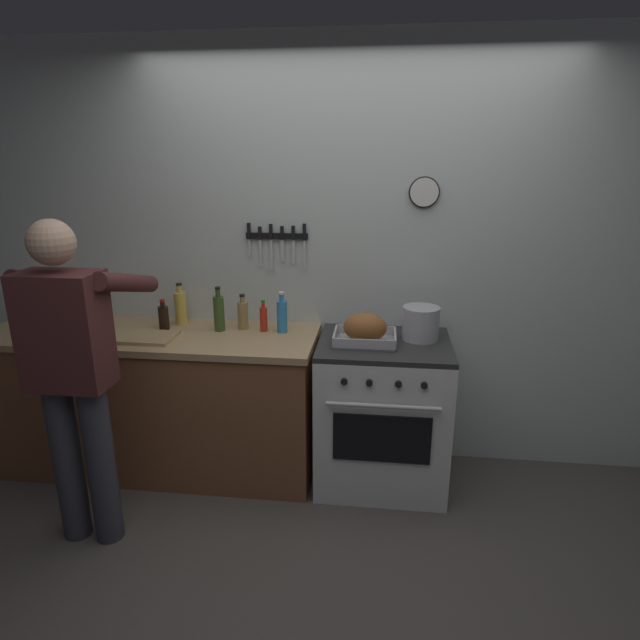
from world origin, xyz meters
TOP-DOWN VIEW (x-y plane):
  - ground_plane at (0.00, 0.00)m, footprint 8.00×8.00m
  - wall_back at (0.00, 1.35)m, footprint 6.00×0.13m
  - counter_block at (-1.20, 0.99)m, footprint 2.03×0.65m
  - stove at (0.22, 0.99)m, footprint 0.76×0.67m
  - person_cook at (-1.28, 0.30)m, footprint 0.51×0.63m
  - roasting_pan at (0.11, 0.95)m, footprint 0.35×0.26m
  - stock_pot at (0.42, 1.06)m, footprint 0.21×0.21m
  - cutting_board at (-1.18, 0.87)m, footprint 0.36×0.24m
  - bottle_olive_oil at (-0.79, 1.08)m, footprint 0.07×0.07m
  - bottle_soy_sauce at (-1.13, 1.06)m, footprint 0.06×0.06m
  - bottle_cooking_oil at (-1.06, 1.17)m, footprint 0.08×0.08m
  - bottle_vinegar at (-0.65, 1.13)m, footprint 0.06×0.06m
  - bottle_hot_sauce at (-0.51, 1.10)m, footprint 0.05×0.05m
  - bottle_dish_soap at (-0.40, 1.09)m, footprint 0.06×0.06m

SIDE VIEW (x-z plane):
  - ground_plane at x=0.00m, z-range 0.00..0.00m
  - stove at x=0.22m, z-range 0.00..0.90m
  - counter_block at x=-1.20m, z-range 0.00..0.90m
  - cutting_board at x=-1.18m, z-range 0.90..0.92m
  - person_cook at x=-1.28m, z-range 0.12..1.78m
  - bottle_soy_sauce at x=-1.13m, z-range 0.88..1.07m
  - bottle_hot_sauce at x=-0.51m, z-range 0.88..1.08m
  - roasting_pan at x=0.11m, z-range 0.89..1.07m
  - bottle_vinegar at x=-0.65m, z-range 0.88..1.10m
  - stock_pot at x=0.42m, z-range 0.90..1.09m
  - bottle_dish_soap at x=-0.40m, z-range 0.88..1.13m
  - bottle_cooking_oil at x=-1.06m, z-range 0.88..1.15m
  - bottle_olive_oil at x=-0.79m, z-range 0.88..1.15m
  - wall_back at x=0.00m, z-range 0.00..2.60m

